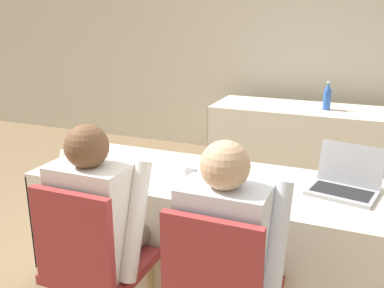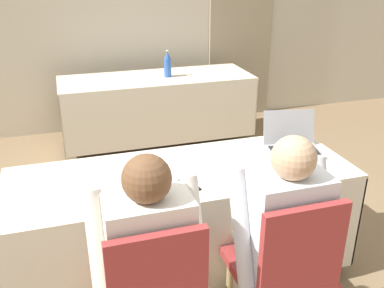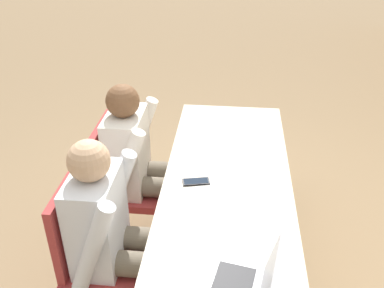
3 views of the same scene
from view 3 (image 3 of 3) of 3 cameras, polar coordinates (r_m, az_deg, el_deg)
The scene contains 8 objects.
ground_plane at distance 2.85m, azimuth 3.99°, elevation -17.57°, with size 24.00×24.00×0.00m, color #846B4C.
conference_table_near at distance 2.46m, azimuth 4.45°, elevation -8.91°, with size 1.98×0.70×0.74m.
cell_phone at distance 2.36m, azimuth 0.48°, elevation -5.03°, with size 0.09×0.16×0.01m.
paper_beside_laptop at distance 2.24m, azimuth 0.38°, elevation -7.31°, with size 0.29×0.35×0.00m.
chair_near_left at distance 2.83m, azimuth -8.86°, elevation -4.70°, with size 0.44×0.44×0.90m.
chair_near_right at distance 2.36m, azimuth -12.60°, elevation -13.74°, with size 0.44×0.44×0.90m.
person_checkered_shirt at distance 2.72m, azimuth -7.02°, elevation -2.10°, with size 0.50×0.52×1.16m.
person_white_shirt at distance 2.22m, azimuth -10.48°, elevation -11.10°, with size 0.50×0.52×1.16m.
Camera 3 is at (1.90, 0.00, 2.12)m, focal length 40.00 mm.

